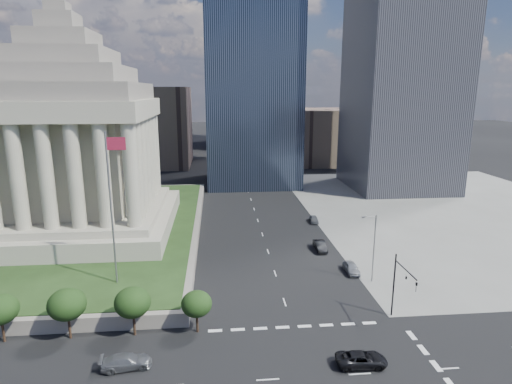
{
  "coord_description": "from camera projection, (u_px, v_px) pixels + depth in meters",
  "views": [
    {
      "loc": [
        -8.4,
        -30.16,
        26.81
      ],
      "look_at": [
        -3.9,
        18.27,
        15.23
      ],
      "focal_mm": 30.0,
      "sensor_mm": 36.0,
      "label": 1
    }
  ],
  "objects": [
    {
      "name": "flagpole",
      "position": [
        112.0,
        201.0,
        54.42
      ],
      "size": [
        2.52,
        0.24,
        20.0
      ],
      "color": "slate",
      "rests_on": "plaza_lawn"
    },
    {
      "name": "building_filler_nw",
      "position": [
        157.0,
        126.0,
        156.16
      ],
      "size": [
        24.0,
        30.0,
        28.0
      ],
      "primitive_type": "cube",
      "color": "brown",
      "rests_on": "ground"
    },
    {
      "name": "ground",
      "position": [
        244.0,
        179.0,
        133.04
      ],
      "size": [
        500.0,
        500.0,
        0.0
      ],
      "primitive_type": "plane",
      "color": "black",
      "rests_on": "ground"
    },
    {
      "name": "parked_sedan_mid",
      "position": [
        320.0,
        246.0,
        73.43
      ],
      "size": [
        1.73,
        4.83,
        1.58
      ],
      "primitive_type": "imported",
      "rotation": [
        0.0,
        0.0,
        -0.01
      ],
      "color": "black",
      "rests_on": "ground"
    },
    {
      "name": "suv_grey",
      "position": [
        126.0,
        361.0,
        42.22
      ],
      "size": [
        5.19,
        2.66,
        1.44
      ],
      "primitive_type": "imported",
      "rotation": [
        0.0,
        0.0,
        1.7
      ],
      "color": "#525459",
      "rests_on": "ground"
    },
    {
      "name": "plaza_terrace",
      "position": [
        23.0,
        232.0,
        80.35
      ],
      "size": [
        66.0,
        70.0,
        1.8
      ],
      "primitive_type": "cube",
      "color": "slate",
      "rests_on": "ground"
    },
    {
      "name": "parked_sedan_near",
      "position": [
        351.0,
        268.0,
        64.45
      ],
      "size": [
        1.93,
        4.6,
        1.55
      ],
      "primitive_type": "imported",
      "rotation": [
        0.0,
        0.0,
        -0.02
      ],
      "color": "gray",
      "rests_on": "ground"
    },
    {
      "name": "traffic_signal_ne",
      "position": [
        401.0,
        282.0,
        49.35
      ],
      "size": [
        0.3,
        5.74,
        8.0
      ],
      "color": "black",
      "rests_on": "ground"
    },
    {
      "name": "building_filler_ne",
      "position": [
        323.0,
        136.0,
        162.67
      ],
      "size": [
        20.0,
        30.0,
        20.0
      ],
      "primitive_type": "cube",
      "color": "brown",
      "rests_on": "ground"
    },
    {
      "name": "war_memorial",
      "position": [
        69.0,
        122.0,
        74.66
      ],
      "size": [
        34.0,
        34.0,
        39.0
      ],
      "primitive_type": null,
      "color": "#9E9785",
      "rests_on": "plaza_lawn"
    },
    {
      "name": "midrise_glass",
      "position": [
        252.0,
        79.0,
        121.43
      ],
      "size": [
        26.0,
        26.0,
        60.0
      ],
      "primitive_type": "cube",
      "color": "black",
      "rests_on": "ground"
    },
    {
      "name": "parked_sedan_far",
      "position": [
        314.0,
        219.0,
        88.92
      ],
      "size": [
        2.04,
        4.21,
        1.38
      ],
      "primitive_type": "imported",
      "rotation": [
        0.0,
        0.0,
        -0.1
      ],
      "color": "#5B5E63",
      "rests_on": "ground"
    },
    {
      "name": "plaza_lawn",
      "position": [
        22.0,
        227.0,
        80.13
      ],
      "size": [
        64.0,
        68.0,
        0.1
      ],
      "primitive_type": "cube",
      "color": "#1D3114",
      "rests_on": "plaza_terrace"
    },
    {
      "name": "street_lamp_north",
      "position": [
        373.0,
        244.0,
        60.28
      ],
      "size": [
        2.13,
        0.22,
        10.0
      ],
      "color": "slate",
      "rests_on": "ground"
    },
    {
      "name": "pickup_truck",
      "position": [
        361.0,
        359.0,
        42.59
      ],
      "size": [
        2.56,
        5.2,
        1.42
      ],
      "primitive_type": "imported",
      "rotation": [
        0.0,
        0.0,
        1.53
      ],
      "color": "black",
      "rests_on": "ground"
    },
    {
      "name": "sidewalk_ne",
      "position": [
        455.0,
        210.0,
        98.43
      ],
      "size": [
        68.0,
        90.0,
        0.03
      ],
      "primitive_type": "cube",
      "color": "slate",
      "rests_on": "ground"
    }
  ]
}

